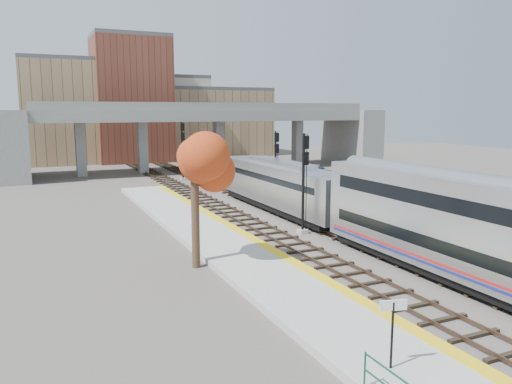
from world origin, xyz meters
name	(u,v)px	position (x,y,z in m)	size (l,w,h in m)	color
ground	(371,255)	(0.00, 0.00, 0.00)	(160.00, 160.00, 0.00)	#47423D
platform	(260,268)	(-7.25, 0.00, 0.17)	(4.50, 60.00, 0.35)	#9E9E99
yellow_strip	(292,260)	(-5.35, 0.00, 0.35)	(0.70, 60.00, 0.01)	yellow
tracks	(286,213)	(0.93, 12.50, 0.08)	(10.70, 95.00, 0.25)	black
overpass	(205,129)	(4.92, 45.00, 5.81)	(54.00, 12.00, 9.50)	slate
buildings_far	(146,114)	(1.26, 66.57, 7.88)	(43.00, 21.00, 20.60)	#9C815A
parking_lot	(322,181)	(14.00, 28.00, 0.02)	(14.00, 18.00, 0.04)	black
locomotive	(280,185)	(1.00, 13.82, 2.28)	(3.02, 19.05, 4.10)	#A8AAB2
signal_mast_near	(304,185)	(-1.10, 6.18, 3.42)	(0.60, 0.64, 6.94)	#9E9E99
signal_mast_mid	(276,167)	(3.00, 18.61, 3.15)	(0.60, 0.64, 6.55)	#9E9E99
signal_mast_far	(183,152)	(-1.10, 35.64, 3.53)	(0.60, 0.64, 7.10)	#9E9E99
station_sign	(393,320)	(-7.97, -11.45, 1.98)	(0.88, 0.27, 2.27)	black
tree	(194,167)	(-10.13, 2.07, 5.51)	(3.60, 3.60, 7.43)	#382619
car_a	(308,180)	(10.68, 25.77, 0.64)	(1.43, 3.55, 1.21)	#99999E
car_b	(337,179)	(14.21, 25.08, 0.62)	(1.23, 3.54, 1.17)	#99999E
car_c	(317,170)	(16.36, 33.02, 0.70)	(1.86, 4.58, 1.33)	#99999E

